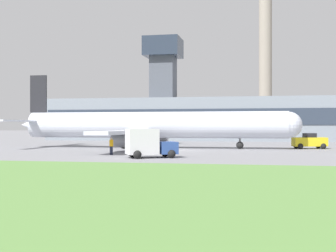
% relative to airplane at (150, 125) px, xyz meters
% --- Properties ---
extents(ground_plane, '(400.00, 400.00, 0.00)m').
position_rel_airplane_xyz_m(ground_plane, '(4.10, -5.01, -2.74)').
color(ground_plane, gray).
extents(terminal_building, '(61.21, 13.85, 19.54)m').
position_rel_airplane_xyz_m(terminal_building, '(3.43, 32.48, 1.65)').
color(terminal_building, gray).
rests_on(terminal_building, ground_plane).
extents(smokestack_left, '(3.77, 3.77, 37.41)m').
position_rel_airplane_xyz_m(smokestack_left, '(13.90, 67.25, 16.12)').
color(smokestack_left, gray).
rests_on(smokestack_left, ground_plane).
extents(airplane, '(34.94, 31.47, 9.14)m').
position_rel_airplane_xyz_m(airplane, '(0.00, 0.00, 0.00)').
color(airplane, silver).
rests_on(airplane, ground_plane).
extents(pushback_tug, '(4.13, 2.84, 1.83)m').
position_rel_airplane_xyz_m(pushback_tug, '(18.81, 1.90, -1.92)').
color(pushback_tug, yellow).
rests_on(pushback_tug, ground_plane).
extents(baggage_truck, '(4.60, 3.73, 2.44)m').
position_rel_airplane_xyz_m(baggage_truck, '(4.03, -17.03, -1.57)').
color(baggage_truck, '#2D4C93').
rests_on(baggage_truck, ground_plane).
extents(ground_crew_person, '(0.51, 0.51, 1.61)m').
position_rel_airplane_xyz_m(ground_crew_person, '(-0.30, -13.73, -1.92)').
color(ground_crew_person, '#23283D').
rests_on(ground_crew_person, ground_plane).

